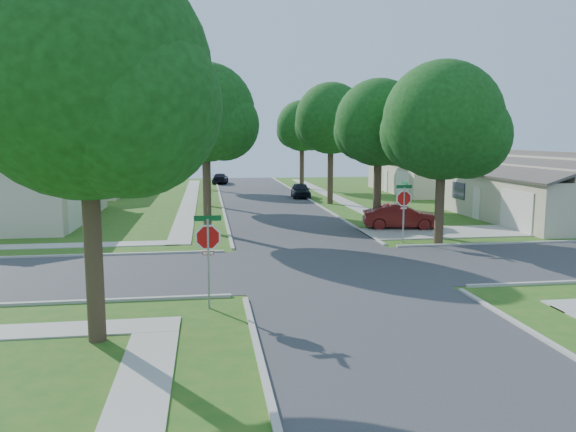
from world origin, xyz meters
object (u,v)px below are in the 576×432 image
(house_ne_near, at_px, (543,195))
(tree_w_near, at_px, (206,117))
(stop_sign_ne, at_px, (404,201))
(tree_e_mid, at_px, (332,122))
(tree_e_far, at_px, (302,128))
(tree_w_mid, at_px, (206,118))
(car_driveway, at_px, (401,217))
(tree_ne_corner, at_px, (444,126))
(house_nw_far, at_px, (81,177))
(tree_sw_corner, at_px, (88,86))
(tree_e_near, at_px, (380,127))
(car_curb_west, at_px, (220,178))
(tree_w_far, at_px, (206,133))
(stop_sign_sw, at_px, (208,241))
(car_curb_east, at_px, (301,190))
(house_ne_far, at_px, (429,176))
(house_nw_near, at_px, (20,196))

(house_ne_near, bearing_deg, tree_w_near, -174.49)
(stop_sign_ne, height_order, tree_e_mid, tree_e_mid)
(tree_e_far, bearing_deg, tree_w_near, -110.60)
(tree_w_mid, xyz_separation_m, house_ne_near, (20.63, -10.01, -4.97))
(tree_e_mid, xyz_separation_m, car_driveway, (1.24, -12.31, -5.57))
(tree_w_near, height_order, tree_ne_corner, tree_w_near)
(house_nw_far, bearing_deg, tree_sw_corner, -77.62)
(tree_e_near, relative_size, car_curb_west, 2.09)
(tree_w_near, relative_size, tree_sw_corner, 0.94)
(tree_w_far, distance_m, car_driveway, 27.88)
(tree_e_mid, height_order, tree_sw_corner, tree_sw_corner)
(stop_sign_sw, distance_m, tree_ne_corner, 14.64)
(tree_w_near, xyz_separation_m, car_curb_east, (7.84, 16.77, -5.48))
(stop_sign_sw, relative_size, house_ne_near, 0.22)
(stop_sign_sw, height_order, car_driveway, stop_sign_sw)
(tree_e_near, height_order, house_ne_near, tree_e_near)
(stop_sign_ne, height_order, tree_w_mid, tree_w_mid)
(tree_e_mid, bearing_deg, tree_w_mid, 180.00)
(tree_ne_corner, relative_size, house_ne_far, 0.64)
(house_nw_far, bearing_deg, tree_e_mid, -27.91)
(car_curb_east, bearing_deg, tree_w_far, 137.47)
(tree_sw_corner, bearing_deg, tree_w_mid, 84.30)
(tree_w_mid, height_order, car_curb_west, tree_w_mid)
(house_nw_near, distance_m, house_nw_far, 17.00)
(tree_ne_corner, height_order, house_nw_near, tree_ne_corner)
(tree_sw_corner, distance_m, tree_ne_corner, 17.78)
(tree_sw_corner, distance_m, car_curb_east, 34.91)
(tree_e_near, bearing_deg, house_ne_far, 60.65)
(tree_sw_corner, relative_size, tree_ne_corner, 1.10)
(tree_sw_corner, bearing_deg, house_ne_far, 56.94)
(stop_sign_ne, xyz_separation_m, car_curb_west, (-7.90, 36.84, -1.46))
(car_curb_west, bearing_deg, tree_e_far, 142.62)
(tree_sw_corner, height_order, tree_ne_corner, tree_sw_corner)
(tree_e_mid, relative_size, tree_w_near, 1.03)
(car_curb_east, height_order, car_curb_west, car_curb_east)
(tree_e_far, relative_size, car_curb_west, 2.20)
(tree_e_mid, bearing_deg, house_nw_near, -163.85)
(stop_sign_sw, height_order, stop_sign_ne, same)
(stop_sign_sw, distance_m, car_curb_west, 46.29)
(tree_w_far, height_order, car_curb_west, tree_w_far)
(tree_w_mid, height_order, tree_sw_corner, tree_w_mid)
(tree_w_far, distance_m, house_ne_near, 31.17)
(stop_sign_sw, distance_m, tree_e_far, 40.04)
(tree_ne_corner, xyz_separation_m, house_nw_near, (-22.35, 10.79, -4.08))
(tree_e_near, distance_m, tree_w_mid, 15.26)
(tree_w_mid, distance_m, house_ne_near, 23.46)
(tree_e_near, bearing_deg, car_driveway, -13.75)
(tree_w_far, xyz_separation_m, house_ne_near, (20.64, -23.01, -3.99))
(tree_e_mid, distance_m, car_curb_east, 7.54)
(tree_e_near, height_order, house_nw_far, tree_e_near)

